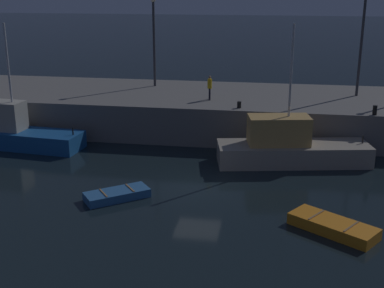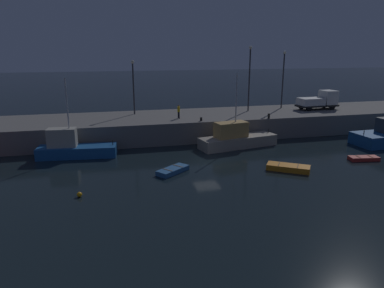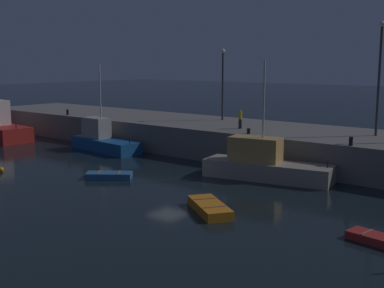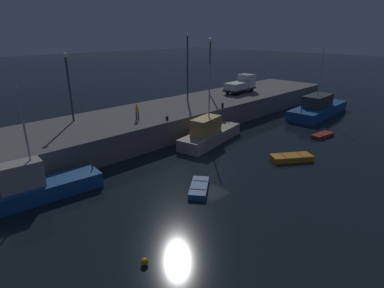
{
  "view_description": "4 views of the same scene",
  "coord_description": "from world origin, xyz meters",
  "px_view_note": "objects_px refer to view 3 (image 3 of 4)",
  "views": [
    {
      "loc": [
        4.02,
        -26.04,
        10.82
      ],
      "look_at": [
        -0.68,
        2.15,
        1.85
      ],
      "focal_mm": 48.16,
      "sensor_mm": 36.0,
      "label": 1
    },
    {
      "loc": [
        -9.77,
        -33.27,
        11.21
      ],
      "look_at": [
        -0.74,
        3.36,
        1.14
      ],
      "focal_mm": 33.43,
      "sensor_mm": 36.0,
      "label": 2
    },
    {
      "loc": [
        23.25,
        -25.93,
        8.41
      ],
      "look_at": [
        -1.28,
        4.3,
        2.03
      ],
      "focal_mm": 46.39,
      "sensor_mm": 36.0,
      "label": 3
    },
    {
      "loc": [
        -20.06,
        -17.67,
        11.88
      ],
      "look_at": [
        -0.38,
        2.26,
        1.87
      ],
      "focal_mm": 29.7,
      "sensor_mm": 36.0,
      "label": 4
    }
  ],
  "objects_px": {
    "fishing_boat_white": "(264,165)",
    "dinghy_orange_near": "(210,208)",
    "rowboat_white_mid": "(109,175)",
    "bollard_east": "(351,141)",
    "dinghy_red_small": "(380,240)",
    "bollard_west": "(68,112)",
    "bollard_central": "(249,131)",
    "lamp_post_east": "(380,70)",
    "dockworker": "(240,117)",
    "fishing_boat_orange": "(103,140)",
    "mooring_buoy_near": "(1,169)",
    "lamp_post_west": "(223,78)"
  },
  "relations": [
    {
      "from": "fishing_boat_white",
      "to": "dinghy_red_small",
      "type": "bearing_deg",
      "value": -35.97
    },
    {
      "from": "fishing_boat_white",
      "to": "rowboat_white_mid",
      "type": "height_order",
      "value": "fishing_boat_white"
    },
    {
      "from": "lamp_post_west",
      "to": "bollard_west",
      "type": "xyz_separation_m",
      "value": [
        -16.35,
        -6.79,
        -3.91
      ]
    },
    {
      "from": "mooring_buoy_near",
      "to": "lamp_post_east",
      "type": "bearing_deg",
      "value": 41.58
    },
    {
      "from": "fishing_boat_white",
      "to": "dinghy_red_small",
      "type": "relative_size",
      "value": 3.09
    },
    {
      "from": "rowboat_white_mid",
      "to": "dinghy_red_small",
      "type": "height_order",
      "value": "rowboat_white_mid"
    },
    {
      "from": "fishing_boat_white",
      "to": "dockworker",
      "type": "distance_m",
      "value": 8.3
    },
    {
      "from": "lamp_post_east",
      "to": "rowboat_white_mid",
      "type": "bearing_deg",
      "value": -131.47
    },
    {
      "from": "lamp_post_east",
      "to": "dockworker",
      "type": "xyz_separation_m",
      "value": [
        -10.75,
        -3.28,
        -4.15
      ]
    },
    {
      "from": "fishing_boat_orange",
      "to": "dockworker",
      "type": "height_order",
      "value": "fishing_boat_orange"
    },
    {
      "from": "bollard_east",
      "to": "dockworker",
      "type": "bearing_deg",
      "value": 166.17
    },
    {
      "from": "fishing_boat_white",
      "to": "dockworker",
      "type": "bearing_deg",
      "value": 136.73
    },
    {
      "from": "bollard_west",
      "to": "bollard_east",
      "type": "distance_m",
      "value": 32.59
    },
    {
      "from": "dinghy_red_small",
      "to": "bollard_west",
      "type": "relative_size",
      "value": 5.29
    },
    {
      "from": "lamp_post_east",
      "to": "bollard_east",
      "type": "relative_size",
      "value": 14.23
    },
    {
      "from": "dinghy_orange_near",
      "to": "mooring_buoy_near",
      "type": "bearing_deg",
      "value": -174.45
    },
    {
      "from": "fishing_boat_orange",
      "to": "lamp_post_west",
      "type": "relative_size",
      "value": 1.18
    },
    {
      "from": "lamp_post_east",
      "to": "dockworker",
      "type": "distance_m",
      "value": 11.98
    },
    {
      "from": "lamp_post_east",
      "to": "bollard_east",
      "type": "distance_m",
      "value": 7.71
    },
    {
      "from": "dinghy_orange_near",
      "to": "lamp_post_west",
      "type": "height_order",
      "value": "lamp_post_west"
    },
    {
      "from": "rowboat_white_mid",
      "to": "dinghy_red_small",
      "type": "distance_m",
      "value": 20.05
    },
    {
      "from": "dinghy_orange_near",
      "to": "bollard_east",
      "type": "bearing_deg",
      "value": 73.55
    },
    {
      "from": "fishing_boat_orange",
      "to": "mooring_buoy_near",
      "type": "bearing_deg",
      "value": -84.09
    },
    {
      "from": "bollard_central",
      "to": "bollard_west",
      "type": "bearing_deg",
      "value": -179.92
    },
    {
      "from": "dinghy_red_small",
      "to": "bollard_central",
      "type": "height_order",
      "value": "bollard_central"
    },
    {
      "from": "dinghy_red_small",
      "to": "lamp_post_west",
      "type": "height_order",
      "value": "lamp_post_west"
    },
    {
      "from": "dinghy_orange_near",
      "to": "dinghy_red_small",
      "type": "distance_m",
      "value": 9.29
    },
    {
      "from": "fishing_boat_white",
      "to": "dinghy_orange_near",
      "type": "relative_size",
      "value": 2.36
    },
    {
      "from": "rowboat_white_mid",
      "to": "dockworker",
      "type": "xyz_separation_m",
      "value": [
        3.19,
        12.5,
        3.46
      ]
    },
    {
      "from": "fishing_boat_white",
      "to": "bollard_east",
      "type": "relative_size",
      "value": 15.49
    },
    {
      "from": "dinghy_red_small",
      "to": "mooring_buoy_near",
      "type": "bearing_deg",
      "value": -174.14
    },
    {
      "from": "dinghy_red_small",
      "to": "bollard_east",
      "type": "relative_size",
      "value": 5.01
    },
    {
      "from": "mooring_buoy_near",
      "to": "bollard_west",
      "type": "bearing_deg",
      "value": 125.76
    },
    {
      "from": "fishing_boat_white",
      "to": "rowboat_white_mid",
      "type": "xyz_separation_m",
      "value": [
        -8.93,
        -7.1,
        -0.84
      ]
    },
    {
      "from": "dinghy_red_small",
      "to": "lamp_post_east",
      "type": "xyz_separation_m",
      "value": [
        -6.08,
        16.73,
        7.63
      ]
    },
    {
      "from": "dinghy_orange_near",
      "to": "bollard_central",
      "type": "relative_size",
      "value": 9.08
    },
    {
      "from": "rowboat_white_mid",
      "to": "bollard_east",
      "type": "height_order",
      "value": "bollard_east"
    },
    {
      "from": "lamp_post_west",
      "to": "dinghy_red_small",
      "type": "bearing_deg",
      "value": -39.26
    },
    {
      "from": "dinghy_red_small",
      "to": "dockworker",
      "type": "relative_size",
      "value": 1.79
    },
    {
      "from": "mooring_buoy_near",
      "to": "bollard_central",
      "type": "xyz_separation_m",
      "value": [
        13.69,
        14.11,
        2.71
      ]
    },
    {
      "from": "rowboat_white_mid",
      "to": "bollard_east",
      "type": "distance_m",
      "value": 17.52
    },
    {
      "from": "mooring_buoy_near",
      "to": "dinghy_orange_near",
      "type": "bearing_deg",
      "value": 5.55
    },
    {
      "from": "fishing_boat_orange",
      "to": "bollard_central",
      "type": "bearing_deg",
      "value": 10.3
    },
    {
      "from": "dinghy_orange_near",
      "to": "bollard_west",
      "type": "height_order",
      "value": "bollard_west"
    },
    {
      "from": "dinghy_orange_near",
      "to": "bollard_central",
      "type": "distance_m",
      "value": 13.61
    },
    {
      "from": "fishing_boat_white",
      "to": "dinghy_orange_near",
      "type": "distance_m",
      "value": 9.33
    },
    {
      "from": "bollard_east",
      "to": "bollard_central",
      "type": "bearing_deg",
      "value": 176.82
    },
    {
      "from": "bollard_central",
      "to": "dockworker",
      "type": "bearing_deg",
      "value": 136.06
    },
    {
      "from": "fishing_boat_orange",
      "to": "mooring_buoy_near",
      "type": "height_order",
      "value": "fishing_boat_orange"
    },
    {
      "from": "dinghy_red_small",
      "to": "bollard_west",
      "type": "distance_m",
      "value": 40.03
    }
  ]
}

